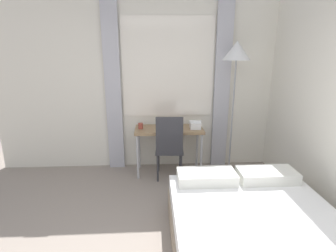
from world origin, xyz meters
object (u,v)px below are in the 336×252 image
object	(u,v)px
bed	(264,250)
standing_lamp	(236,59)
book	(171,127)
mug	(141,126)
desk_chair	(169,145)
desk	(169,133)
telephone	(195,125)

from	to	relation	value
bed	standing_lamp	xyz separation A→B (m)	(0.24, 1.89, 1.51)
book	mug	xyz separation A→B (m)	(-0.46, -0.02, 0.03)
standing_lamp	mug	distance (m)	1.67
bed	mug	size ratio (longest dim) A/B	24.46
desk_chair	standing_lamp	world-z (taller)	standing_lamp
standing_lamp	mug	xyz separation A→B (m)	(-1.35, 0.12, -0.98)
desk_chair	book	size ratio (longest dim) A/B	3.81
desk_chair	bed	distance (m)	1.94
desk	desk_chair	distance (m)	0.25
bed	mug	xyz separation A→B (m)	(-1.11, 2.01, 0.53)
book	telephone	bearing A→B (deg)	-8.21
desk	bed	size ratio (longest dim) A/B	0.49
bed	desk_chair	bearing A→B (deg)	111.13
telephone	book	distance (m)	0.37
desk	mug	xyz separation A→B (m)	(-0.43, -0.00, 0.12)
standing_lamp	mug	world-z (taller)	standing_lamp
desk	desk_chair	xyz separation A→B (m)	(-0.01, -0.22, -0.11)
bed	book	size ratio (longest dim) A/B	8.15
bed	mug	bearing A→B (deg)	118.93
bed	standing_lamp	world-z (taller)	standing_lamp
desk_chair	standing_lamp	distance (m)	1.53
bed	desk	bearing A→B (deg)	108.80
bed	standing_lamp	bearing A→B (deg)	82.82
desk_chair	book	xyz separation A→B (m)	(0.04, 0.24, 0.20)
bed	telephone	size ratio (longest dim) A/B	11.62
telephone	book	xyz separation A→B (m)	(-0.36, 0.05, -0.04)
bed	telephone	world-z (taller)	telephone
book	desk_chair	bearing A→B (deg)	-98.99
desk_chair	standing_lamp	size ratio (longest dim) A/B	0.49
telephone	mug	xyz separation A→B (m)	(-0.82, 0.03, -0.01)
desk	bed	xyz separation A→B (m)	(0.69, -2.01, -0.41)
standing_lamp	book	size ratio (longest dim) A/B	7.72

